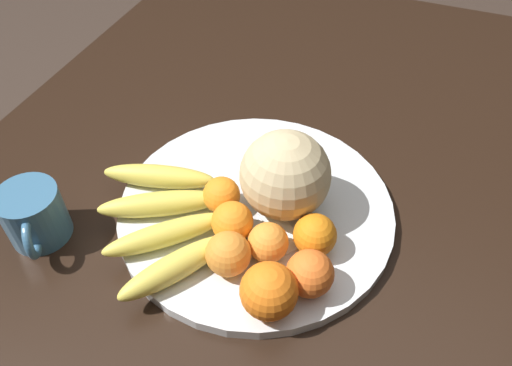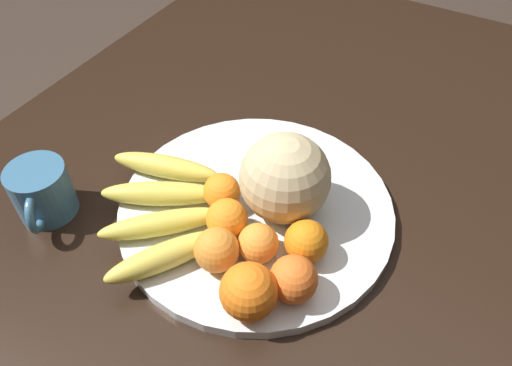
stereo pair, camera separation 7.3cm
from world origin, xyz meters
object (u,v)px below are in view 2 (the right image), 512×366
at_px(melon, 285,178).
at_px(orange_back_left, 306,241).
at_px(orange_mid_center, 223,192).
at_px(orange_back_right, 258,243).
at_px(banana_bunch, 164,207).
at_px(orange_side_extra, 227,219).
at_px(orange_top_small, 293,279).
at_px(orange_front_left, 217,250).
at_px(orange_front_right, 249,291).
at_px(produce_tag, 276,233).
at_px(kitchen_table, 244,220).
at_px(fruit_bowl, 256,209).
at_px(ceramic_mug, 42,192).

relative_size(melon, orange_back_left, 2.18).
relative_size(orange_mid_center, orange_back_right, 0.99).
relative_size(banana_bunch, orange_side_extra, 4.37).
bearing_deg(orange_top_small, orange_front_left, 94.80).
bearing_deg(orange_front_right, produce_tag, 11.58).
xyz_separation_m(kitchen_table, melon, (-0.02, -0.09, 0.17)).
height_order(banana_bunch, orange_front_left, orange_front_left).
bearing_deg(orange_back_right, melon, 5.81).
relative_size(orange_front_right, produce_tag, 0.90).
relative_size(fruit_bowl, orange_side_extra, 7.01).
bearing_deg(kitchen_table, orange_back_right, -141.27).
relative_size(fruit_bowl, ceramic_mug, 3.81).
bearing_deg(orange_back_left, produce_tag, 75.89).
relative_size(fruit_bowl, orange_mid_center, 7.51).
bearing_deg(fruit_bowl, melon, -69.35).
xyz_separation_m(orange_front_right, orange_side_extra, (0.09, 0.09, -0.01)).
xyz_separation_m(banana_bunch, orange_back_left, (0.04, -0.21, 0.01)).
relative_size(banana_bunch, orange_top_small, 4.13).
bearing_deg(fruit_bowl, orange_side_extra, 171.11).
height_order(orange_front_right, ceramic_mug, orange_front_right).
height_order(orange_mid_center, ceramic_mug, ceramic_mug).
xyz_separation_m(kitchen_table, orange_front_left, (-0.16, -0.05, 0.14)).
bearing_deg(orange_mid_center, kitchen_table, 2.13).
height_order(fruit_bowl, melon, melon).
bearing_deg(orange_side_extra, melon, -31.61).
bearing_deg(orange_top_small, orange_back_left, 10.83).
xyz_separation_m(orange_mid_center, produce_tag, (-0.01, -0.10, -0.03)).
xyz_separation_m(kitchen_table, ceramic_mug, (-0.20, 0.24, 0.13)).
bearing_deg(orange_front_left, orange_top_small, -85.20).
bearing_deg(ceramic_mug, banana_bunch, -68.14).
distance_m(fruit_bowl, orange_back_left, 0.12).
bearing_deg(produce_tag, fruit_bowl, 8.70).
xyz_separation_m(orange_front_right, ceramic_mug, (0.00, 0.36, -0.01)).
bearing_deg(orange_back_left, melon, 47.26).
bearing_deg(orange_back_right, orange_back_left, -59.02).
bearing_deg(melon, orange_back_left, -132.74).
bearing_deg(orange_mid_center, orange_side_extra, -142.02).
xyz_separation_m(banana_bunch, produce_tag, (0.05, -0.16, -0.02)).
relative_size(banana_bunch, produce_tag, 3.18).
xyz_separation_m(orange_back_left, orange_back_right, (-0.03, 0.06, -0.00)).
height_order(fruit_bowl, orange_side_extra, orange_side_extra).
xyz_separation_m(orange_mid_center, orange_side_extra, (-0.04, -0.03, 0.00)).
bearing_deg(fruit_bowl, orange_mid_center, 117.23).
xyz_separation_m(banana_bunch, orange_mid_center, (0.06, -0.06, 0.01)).
xyz_separation_m(banana_bunch, orange_front_right, (-0.07, -0.19, 0.02)).
bearing_deg(fruit_bowl, ceramic_mug, 118.76).
xyz_separation_m(orange_mid_center, orange_back_left, (-0.02, -0.15, 0.00)).
bearing_deg(melon, orange_back_right, -174.19).
distance_m(orange_front_left, orange_side_extra, 0.06).
xyz_separation_m(kitchen_table, produce_tag, (-0.07, -0.10, 0.11)).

